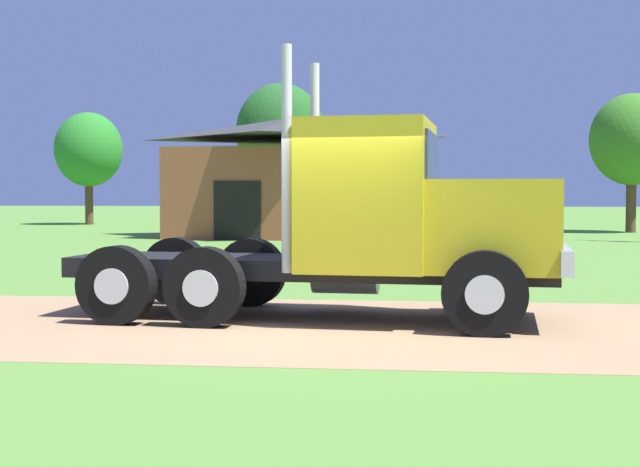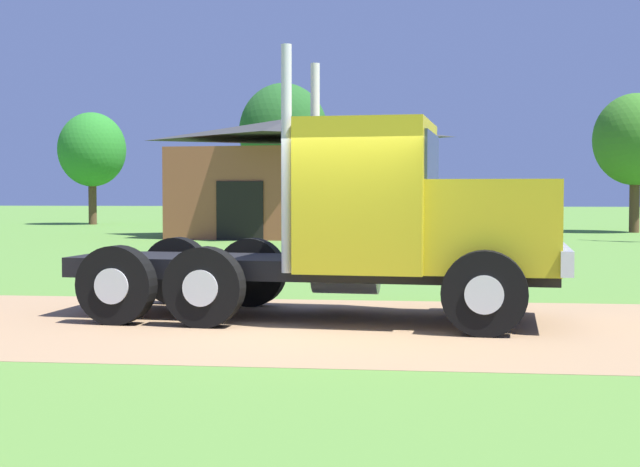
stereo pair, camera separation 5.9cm
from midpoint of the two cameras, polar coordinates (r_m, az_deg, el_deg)
ground_plane at (r=12.10m, az=0.79°, el=-5.90°), size 200.00×200.00×0.00m
dirt_track at (r=12.10m, az=0.79°, el=-5.88°), size 120.00×5.79×0.01m
truck_foreground_white at (r=12.60m, az=3.84°, el=0.46°), size 7.13×3.10×3.73m
shed_building at (r=36.35m, az=-1.59°, el=3.45°), size 9.71×7.64×4.79m
tree_left at (r=51.24m, az=-14.21°, el=5.15°), size 3.70×3.70×6.16m
tree_mid at (r=49.46m, az=-2.30°, el=6.41°), size 4.85×4.85×7.73m
tree_right at (r=42.16m, az=19.38°, el=5.61°), size 3.68×3.68×6.14m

